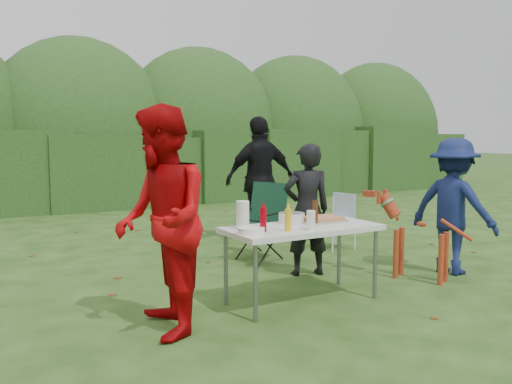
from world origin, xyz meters
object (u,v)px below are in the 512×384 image
child (453,206)px  dog (421,238)px  lawn_chair (334,221)px  beer_bottle (315,213)px  camping_chair (259,222)px  ketchup_bottle (263,220)px  person_cook (307,210)px  mustard_bottle (288,220)px  person_red_jacket (161,221)px  folding_table (302,232)px  paper_towel_roll (243,215)px  person_black_puffy (260,179)px

child → dog: 0.63m
lawn_chair → beer_bottle: beer_bottle is taller
camping_chair → beer_bottle: size_ratio=4.16×
ketchup_bottle → child: bearing=2.3°
person_cook → mustard_bottle: bearing=63.5°
ketchup_bottle → person_red_jacket: bearing=-176.3°
folding_table → child: bearing=0.7°
person_cook → camping_chair: bearing=-68.0°
camping_chair → paper_towel_roll: 1.97m
person_cook → paper_towel_roll: 1.37m
person_cook → dog: person_cook is taller
mustard_bottle → ketchup_bottle: size_ratio=0.91×
beer_bottle → paper_towel_roll: bearing=166.5°
beer_bottle → dog: bearing=0.2°
lawn_chair → beer_bottle: 2.53m
folding_table → paper_towel_roll: (-0.57, 0.15, 0.18)m
ketchup_bottle → beer_bottle: bearing=6.1°
lawn_chair → beer_bottle: size_ratio=3.27×
person_cook → mustard_bottle: size_ratio=7.57×
person_black_puffy → child: size_ratio=1.20×
folding_table → paper_towel_roll: paper_towel_roll is taller
folding_table → mustard_bottle: bearing=-150.0°
folding_table → person_cook: 1.03m
camping_chair → beer_bottle: camping_chair is taller
dog → paper_towel_roll: size_ratio=3.86×
child → ketchup_bottle: (-2.63, -0.11, 0.06)m
folding_table → person_cook: bearing=52.1°
lawn_chair → dog: bearing=73.9°
beer_bottle → person_red_jacket: bearing=-175.4°
person_cook → person_red_jacket: 2.32m
dog → paper_towel_roll: paper_towel_roll is taller
dog → lawn_chair: size_ratio=1.28×
person_red_jacket → camping_chair: bearing=143.9°
person_red_jacket → dog: 3.10m
lawn_chair → ketchup_bottle: 3.02m
mustard_bottle → beer_bottle: (0.40, 0.14, 0.02)m
camping_chair → lawn_chair: camping_chair is taller
camping_chair → paper_towel_roll: paper_towel_roll is taller
camping_chair → beer_bottle: (-0.41, -1.75, 0.36)m
person_black_puffy → mustard_bottle: 3.27m
person_red_jacket → person_black_puffy: (2.64, 2.92, 0.02)m
person_cook → dog: (0.96, -0.82, -0.28)m
child → dog: child is taller
person_cook → ketchup_bottle: 1.44m
person_red_jacket → person_black_puffy: size_ratio=0.98×
person_cook → beer_bottle: size_ratio=6.31×
folding_table → person_red_jacket: person_red_jacket is taller
person_cook → paper_towel_roll: (-1.20, -0.66, 0.11)m
lawn_chair → child: bearing=91.3°
child → paper_towel_roll: 2.72m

